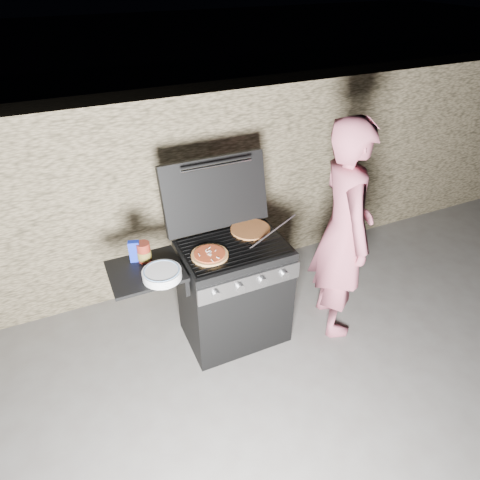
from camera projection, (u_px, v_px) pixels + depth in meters
name	position (u px, v px, depth m)	size (l,w,h in m)	color
ground	(235.00, 333.00, 3.69)	(50.00, 50.00, 0.00)	#58534E
stone_wall	(189.00, 189.00, 3.99)	(8.00, 0.35, 1.80)	#988462
gas_grill	(205.00, 301.00, 3.35)	(1.34, 0.79, 0.91)	black
pizza_topped	(210.00, 254.00, 3.07)	(0.27, 0.27, 0.03)	gold
pizza_plain	(250.00, 229.00, 3.36)	(0.31, 0.31, 0.02)	#C8703A
sauce_jar	(144.00, 252.00, 3.01)	(0.10, 0.10, 0.15)	maroon
blue_carton	(135.00, 251.00, 3.00)	(0.08, 0.04, 0.16)	#1023A0
plate_stack	(162.00, 274.00, 2.87)	(0.26, 0.26, 0.06)	silver
person	(343.00, 232.00, 3.33)	(0.67, 0.44, 1.84)	#B7596C
tongs	(273.00, 230.00, 3.27)	(0.01, 0.01, 0.51)	black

